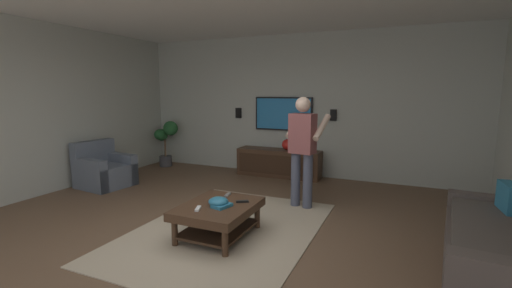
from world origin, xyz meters
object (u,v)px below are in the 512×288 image
(coffee_table, at_px, (218,213))
(wall_speaker_left, at_px, (333,115))
(media_console, at_px, (279,163))
(wall_speaker_right, at_px, (239,113))
(book, at_px, (222,205))
(person_standing, at_px, (303,145))
(armchair, at_px, (104,171))
(remote_grey, at_px, (227,195))
(potted_plant_tall, at_px, (166,138))
(remote_white, at_px, (198,209))
(vase_round, at_px, (287,145))
(couch, at_px, (504,250))
(tv, at_px, (283,114))
(bowl, at_px, (218,202))
(remote_black, at_px, (242,201))

(coffee_table, xyz_separation_m, wall_speaker_left, (3.34, -0.66, 0.96))
(media_console, xyz_separation_m, wall_speaker_left, (0.25, -1.02, 0.98))
(wall_speaker_right, bearing_deg, book, -156.44)
(person_standing, xyz_separation_m, book, (-1.51, 0.52, -0.51))
(armchair, relative_size, book, 4.06)
(coffee_table, height_order, wall_speaker_left, wall_speaker_left)
(armchair, relative_size, remote_grey, 5.96)
(potted_plant_tall, xyz_separation_m, remote_white, (-3.20, -2.96, -0.25))
(person_standing, distance_m, vase_round, 1.85)
(remote_white, bearing_deg, couch, 77.38)
(book, bearing_deg, tv, -158.28)
(remote_white, relative_size, book, 0.68)
(bowl, xyz_separation_m, wall_speaker_right, (3.39, 1.43, 0.80))
(coffee_table, relative_size, media_console, 0.59)
(coffee_table, relative_size, vase_round, 4.55)
(media_console, height_order, potted_plant_tall, potted_plant_tall)
(armchair, xyz_separation_m, remote_black, (-0.92, -3.25, 0.13))
(person_standing, xyz_separation_m, remote_black, (-1.26, 0.37, -0.52))
(bowl, bearing_deg, wall_speaker_left, -10.54)
(tv, bearing_deg, potted_plant_tall, -82.12)
(armchair, bearing_deg, couch, -2.73)
(media_console, bearing_deg, remote_grey, 6.31)
(book, bearing_deg, couch, 108.72)
(coffee_table, bearing_deg, bowl, -146.32)
(coffee_table, bearing_deg, person_standing, -22.64)
(remote_grey, bearing_deg, armchair, 67.88)
(tv, distance_m, wall_speaker_right, 1.04)
(remote_grey, bearing_deg, media_console, -1.42)
(remote_grey, relative_size, vase_round, 0.68)
(bowl, height_order, remote_white, bowl)
(couch, distance_m, book, 2.77)
(couch, relative_size, coffee_table, 1.97)
(media_console, distance_m, vase_round, 0.42)
(armchair, distance_m, vase_round, 3.49)
(wall_speaker_left, bearing_deg, bowl, 169.46)
(couch, distance_m, person_standing, 2.66)
(remote_grey, distance_m, vase_round, 2.77)
(potted_plant_tall, xyz_separation_m, wall_speaker_right, (0.39, -1.68, 0.59))
(person_standing, bearing_deg, bowl, 169.79)
(couch, distance_m, wall_speaker_left, 3.98)
(armchair, distance_m, remote_black, 3.38)
(bowl, relative_size, remote_black, 1.55)
(book, distance_m, wall_speaker_right, 3.80)
(armchair, relative_size, coffee_table, 0.89)
(media_console, xyz_separation_m, vase_round, (0.01, -0.17, 0.39))
(tv, relative_size, person_standing, 0.74)
(vase_round, bearing_deg, remote_white, -178.77)
(book, bearing_deg, remote_grey, -146.06)
(couch, bearing_deg, coffee_table, 8.70)
(potted_plant_tall, bearing_deg, book, -133.63)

